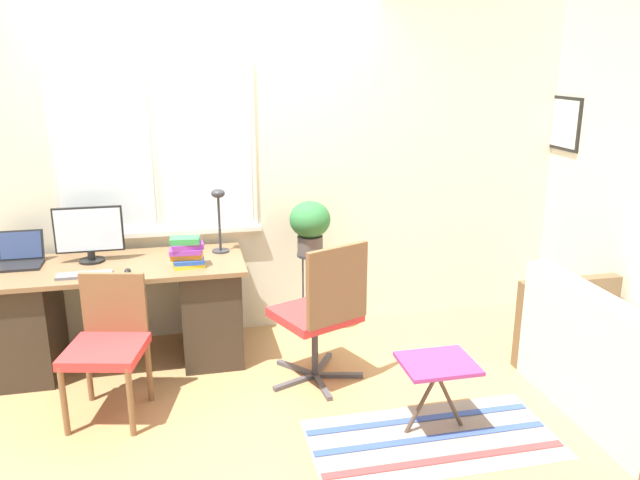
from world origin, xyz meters
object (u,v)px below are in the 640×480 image
Objects in this scene: monitor at (89,233)px; couch_loveseat at (623,369)px; keyboard at (84,275)px; book_stack at (187,253)px; plant_stand at (310,268)px; folding_stool at (437,368)px; desk_lamp at (219,209)px; desk_chair_wooden at (108,342)px; potted_plant at (310,224)px; mouse at (128,271)px; laptop at (19,258)px; office_chair_swivel at (322,311)px.

monitor is 3.52m from couch_loveseat.
monitor is at bearing 88.28° from keyboard.
book_stack is 0.35× the size of plant_stand.
folding_stool is (1.98, -1.36, -0.54)m from monitor.
desk_lamp is 1.22m from desk_chair_wooden.
book_stack reaches higher than desk_chair_wooden.
mouse is at bearing -163.74° from potted_plant.
laptop reaches higher than couch_loveseat.
keyboard is at bearing -91.72° from monitor.
folding_stool is (0.52, -0.67, -0.12)m from office_chair_swivel.
book_stack is at bearing -21.14° from monitor.
mouse is at bearing -39.99° from office_chair_swivel.
plant_stand is (1.28, 0.37, -0.20)m from mouse.
book_stack reaches higher than mouse.
book_stack is 0.28× the size of desk_chair_wooden.
plant_stand reaches higher than folding_stool.
folding_stool is (1.72, -1.04, -0.35)m from mouse.
book_stack reaches higher than couch_loveseat.
plant_stand is at bearing 2.20° from monitor.
keyboard reaches higher than plant_stand.
book_stack is (0.64, -0.25, -0.10)m from monitor.
desk_lamp is 1.15× the size of potted_plant.
laptop is 2.83m from folding_stool.
couch_loveseat is 2.09× the size of plant_stand.
keyboard is 0.86× the size of potted_plant.
couch_loveseat is (2.51, -1.17, -0.55)m from book_stack.
potted_plant is at bearing 18.84° from book_stack.
potted_plant is 1.57m from folding_stool.
desk_lamp is 0.68m from potted_plant.
office_chair_swivel is 1.85m from couch_loveseat.
desk_chair_wooden is 1.26× the size of plant_stand.
plant_stand is 1.52× the size of folding_stool.
monitor is at bearing -48.02° from office_chair_swivel.
couch_loveseat is (3.15, -1.42, -0.65)m from monitor.
couch_loveseat is at bearing -19.34° from keyboard.
keyboard is (0.45, -0.33, -0.04)m from laptop.
book_stack reaches higher than folding_stool.
laptop is at bearing -178.88° from potted_plant.
mouse is 0.08× the size of desk_chair_wooden.
mouse is at bearing -1.80° from keyboard.
book_stack is at bearing 59.36° from desk_chair_wooden.
desk_lamp reaches higher than folding_stool.
desk_lamp is (1.34, 0.02, 0.26)m from laptop.
office_chair_swivel is at bearing 66.54° from couch_loveseat.
folding_stool is (0.44, -1.42, -0.50)m from potted_plant.
potted_plant is at bearing 16.26° from mouse.
folding_stool is at bearing -39.58° from book_stack.
keyboard is at bearing 70.66° from couch_loveseat.
mouse is (0.72, -0.34, -0.03)m from laptop.
mouse is at bearing -150.30° from desk_lamp.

